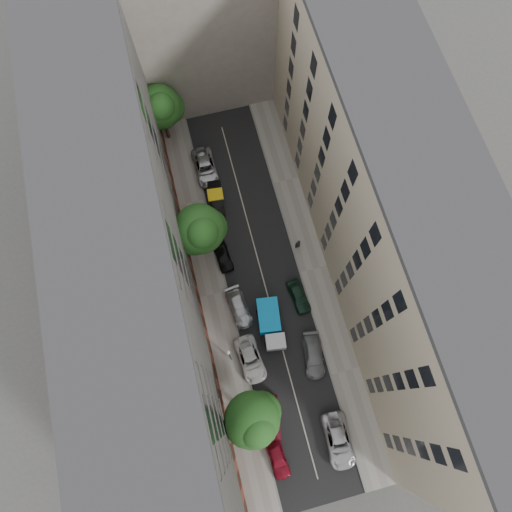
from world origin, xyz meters
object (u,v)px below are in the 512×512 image
object	(u,v)px
car_left_6	(206,167)
car_right_0	(339,441)
pedestrian	(298,244)
car_left_1	(272,417)
car_left_3	(239,308)
tarp_truck	(270,324)
lamp_post	(230,355)
car_left_0	(278,458)
car_left_4	(223,256)
tree_far	(161,108)
car_left_2	(250,359)
tree_mid	(201,231)
car_left_5	(216,199)
tree_near	(253,421)
car_right_2	(299,296)

from	to	relation	value
car_left_6	car_right_0	bearing A→B (deg)	-80.22
car_left_6	pedestrian	size ratio (longest dim) A/B	2.82
car_left_1	car_left_3	size ratio (longest dim) A/B	0.93
tarp_truck	lamp_post	bearing A→B (deg)	-145.72
car_left_0	car_left_4	size ratio (longest dim) A/B	1.02
tarp_truck	tree_far	world-z (taller)	tree_far
car_left_2	tree_mid	world-z (taller)	tree_mid
tree_mid	tree_far	size ratio (longest dim) A/B	1.07
car_left_5	tree_near	bearing A→B (deg)	-89.07
car_left_3	car_left_4	bearing A→B (deg)	86.59
car_left_0	tree_near	bearing A→B (deg)	104.40
car_left_4	car_right_0	size ratio (longest dim) A/B	0.73
car_left_4	car_right_2	world-z (taller)	car_right_2
tree_near	tree_mid	distance (m)	18.05
tree_far	lamp_post	distance (m)	27.01
car_left_1	car_left_2	distance (m)	5.85
tarp_truck	car_left_6	xyz separation A→B (m)	(-2.48, 19.33, -0.60)
car_left_2	pedestrian	world-z (taller)	pedestrian
car_left_5	tree_near	xyz separation A→B (m)	(-1.70, -23.54, 4.56)
car_left_4	car_left_2	bearing A→B (deg)	-94.00
car_left_2	car_right_0	size ratio (longest dim) A/B	0.92
car_left_5	car_left_0	bearing A→B (deg)	-85.74
tree_near	car_left_3	bearing A→B (deg)	83.59
car_left_6	tree_mid	bearing A→B (deg)	-102.62
tarp_truck	car_right_2	xyz separation A→B (m)	(3.65, 2.13, -0.67)
car_left_2	lamp_post	bearing A→B (deg)	158.48
tarp_truck	car_left_3	xyz separation A→B (m)	(-2.68, 2.53, -0.66)
tarp_truck	car_left_4	xyz separation A→B (m)	(-3.00, 8.48, -0.67)
pedestrian	car_right_0	bearing A→B (deg)	74.89
tarp_truck	car_left_5	distance (m)	15.32
car_left_3	tree_far	bearing A→B (deg)	91.29
car_left_0	car_right_0	distance (m)	5.99
car_left_5	car_left_6	world-z (taller)	car_left_6
car_left_0	car_left_3	bearing A→B (deg)	85.99
car_left_6	car_left_3	bearing A→B (deg)	-91.43
car_left_3	car_right_0	size ratio (longest dim) A/B	0.86
car_left_2	pedestrian	xyz separation A→B (m)	(7.92, 10.42, 0.40)
car_right_2	tree_far	bearing A→B (deg)	105.62
car_left_3	car_right_0	xyz separation A→B (m)	(6.08, -14.79, 0.08)
car_left_2	car_right_0	xyz separation A→B (m)	(6.22, -9.41, 0.06)
lamp_post	car_left_4	bearing A→B (deg)	81.31
car_left_1	tree_mid	bearing A→B (deg)	106.31
car_left_1	car_right_0	bearing A→B (deg)	-23.61
tarp_truck	car_left_0	xyz separation A→B (m)	(-2.59, -12.27, -0.66)
car_left_1	car_left_3	bearing A→B (deg)	101.53
car_left_3	car_left_5	size ratio (longest dim) A/B	1.03
car_right_0	tree_far	world-z (taller)	tree_far
car_left_0	car_left_6	world-z (taller)	car_left_6
tree_near	car_left_0	bearing A→B (deg)	-71.24
car_left_6	tree_far	size ratio (longest dim) A/B	0.63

